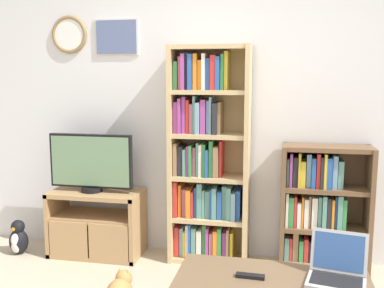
% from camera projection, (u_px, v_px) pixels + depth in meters
% --- Properties ---
extents(wall_back, '(6.19, 0.09, 2.60)m').
position_uv_depth(wall_back, '(219.00, 108.00, 3.89)').
color(wall_back, silver).
rests_on(wall_back, ground_plane).
extents(tv_stand, '(0.80, 0.42, 0.58)m').
position_uv_depth(tv_stand, '(97.00, 223.00, 3.98)').
color(tv_stand, tan).
rests_on(tv_stand, ground_plane).
extents(television, '(0.74, 0.18, 0.51)m').
position_uv_depth(television, '(91.00, 163.00, 3.89)').
color(television, black).
rests_on(television, tv_stand).
extents(bookshelf_tall, '(0.66, 0.31, 1.83)m').
position_uv_depth(bookshelf_tall, '(206.00, 160.00, 3.79)').
color(bookshelf_tall, tan).
rests_on(bookshelf_tall, ground_plane).
extents(bookshelf_short, '(0.71, 0.30, 1.03)m').
position_uv_depth(bookshelf_short, '(320.00, 211.00, 3.67)').
color(bookshelf_short, brown).
rests_on(bookshelf_short, ground_plane).
extents(coffee_table, '(1.08, 0.52, 0.46)m').
position_uv_depth(coffee_table, '(272.00, 287.00, 2.51)').
color(coffee_table, brown).
rests_on(coffee_table, ground_plane).
extents(laptop, '(0.35, 0.33, 0.25)m').
position_uv_depth(laptop, '(337.00, 269.00, 2.47)').
color(laptop, '#B7BABC').
rests_on(laptop, coffee_table).
extents(remote_near_laptop, '(0.16, 0.05, 0.02)m').
position_uv_depth(remote_near_laptop, '(250.00, 276.00, 2.51)').
color(remote_near_laptop, black).
rests_on(remote_near_laptop, coffee_table).
extents(penguin_figurine, '(0.17, 0.15, 0.31)m').
position_uv_depth(penguin_figurine, '(18.00, 239.00, 4.00)').
color(penguin_figurine, black).
rests_on(penguin_figurine, ground_plane).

